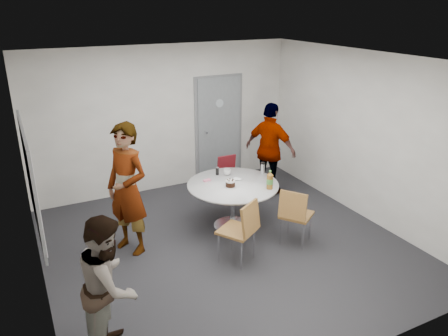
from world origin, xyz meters
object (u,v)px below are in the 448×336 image
whiteboard (31,179)px  chair_far (229,173)px  chair_near_right (295,212)px  person_left (109,285)px  table (234,190)px  chair_near_left (243,226)px  person_right (270,150)px  person_main (127,189)px  door (219,129)px

whiteboard → chair_far: 3.68m
chair_near_right → person_left: size_ratio=0.58×
table → chair_near_left: 1.05m
chair_near_left → person_right: bearing=17.2°
person_main → person_left: bearing=-50.7°
table → chair_far: bearing=67.1°
table → person_main: 1.69m
whiteboard → table: 2.98m
table → person_left: size_ratio=0.94×
table → person_left: 2.93m
person_main → person_right: bearing=75.3°
door → chair_near_right: bearing=-93.9°
person_main → door: bearing=99.4°
chair_near_left → chair_far: chair_near_left is taller
whiteboard → table: bearing=5.6°
whiteboard → chair_near_left: whiteboard is taller
table → chair_near_right: bearing=-60.4°
chair_near_left → chair_far: (0.84, 2.03, -0.09)m
person_main → person_left: size_ratio=1.25×
chair_far → person_right: (0.74, -0.22, 0.40)m
chair_far → person_main: person_main is taller
table → person_right: 1.47m
table → chair_near_right: 1.04m
chair_far → person_left: (-2.78, -2.81, 0.29)m
door → person_right: bearing=-68.0°
door → chair_far: door is taller
table → chair_near_left: table is taller
table → person_main: bearing=178.0°
chair_near_left → person_main: person_main is taller
door → person_left: door is taller
chair_near_left → chair_near_right: (0.90, 0.07, -0.02)m
door → table: 2.16m
door → person_left: size_ratio=1.40×
whiteboard → chair_near_right: whiteboard is taller
person_right → person_left: bearing=99.0°
chair_near_right → person_right: (0.67, 1.74, 0.32)m
chair_near_left → chair_near_right: size_ratio=1.04×
table → person_left: (-2.34, -1.75, 0.12)m
person_right → chair_near_right: bearing=131.5°
person_right → table: bearing=97.9°
chair_near_left → person_left: (-1.95, -0.78, 0.20)m
chair_near_right → door: bearing=140.4°
door → whiteboard: (-3.56, -2.28, 0.42)m
whiteboard → chair_far: size_ratio=2.44×
chair_near_left → person_main: bearing=108.9°
person_main → whiteboard: bearing=-104.3°
chair_near_left → chair_far: size_ratio=1.18×
table → person_right: bearing=35.3°
whiteboard → person_main: size_ratio=1.00×
chair_far → person_left: person_left is taller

